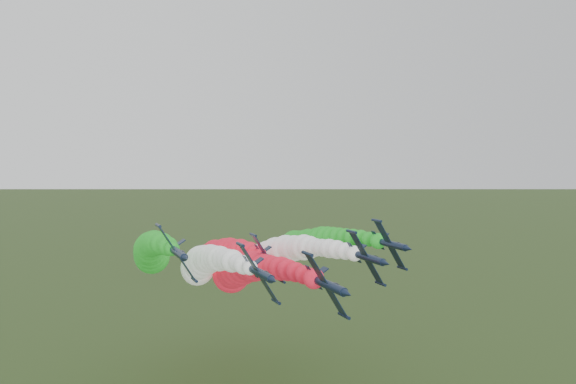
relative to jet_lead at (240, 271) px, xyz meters
name	(u,v)px	position (x,y,z in m)	size (l,w,h in m)	color
jet_lead	(240,271)	(0.00, 0.00, 0.00)	(14.92, 78.18, 21.43)	#111C33
jet_inner_left	(202,264)	(-5.73, 10.49, 0.01)	(15.21, 78.46, 21.71)	#111C33
jet_inner_right	(275,255)	(13.36, 12.00, 0.66)	(15.04, 78.29, 21.54)	#111C33
jet_outer_left	(152,252)	(-15.61, 20.84, 2.05)	(15.07, 78.33, 21.58)	#111C33
jet_outer_right	(297,246)	(22.23, 18.85, 1.22)	(15.53, 78.79, 22.03)	#111C33
jet_trail	(215,256)	(2.98, 29.90, -1.75)	(15.39, 78.65, 21.90)	#111C33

